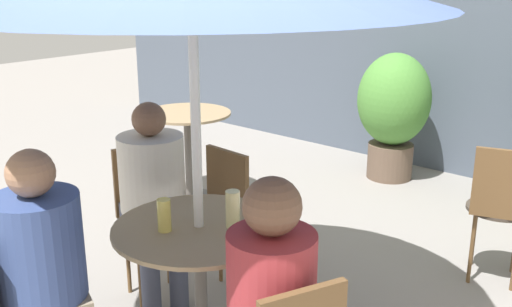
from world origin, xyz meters
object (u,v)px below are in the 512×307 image
Objects in this scene: cafe_table_far at (188,137)px; seated_person_2 at (269,301)px; bistro_chair_3 at (238,204)px; seated_person_0 at (154,188)px; bistro_chair_0 at (147,207)px; beer_glass_0 at (233,209)px; beer_glass_1 at (164,215)px; cafe_table_near at (200,262)px; seated_person_1 at (46,264)px; bistro_chair_4 at (500,202)px; potted_plant_0 at (393,108)px.

seated_person_2 is (2.29, -1.75, 0.18)m from cafe_table_far.
bistro_chair_3 is 0.75× the size of seated_person_0.
bistro_chair_0 is at bearing -90.00° from seated_person_2.
bistro_chair_3 is at bearing -5.75° from seated_person_0.
beer_glass_0 reaches higher than bistro_chair_0.
beer_glass_1 is at bearing -45.63° from cafe_table_far.
seated_person_2 is (1.01, -0.95, 0.18)m from bistro_chair_3.
beer_glass_0 is at bearing 36.31° from cafe_table_near.
seated_person_1 is at bearing -129.50° from bistro_chair_0.
beer_glass_1 is at bearing -77.49° from seated_person_2.
seated_person_0 is at bearing 28.64° from bistro_chair_4.
cafe_table_near is 0.69m from seated_person_2.
beer_glass_0 is (-0.50, 0.35, 0.11)m from seated_person_2.
seated_person_2 is (-0.15, -1.98, 0.18)m from bistro_chair_4.
seated_person_1 is at bearing 48.46° from bistro_chair_4.
seated_person_0 reaches higher than potted_plant_0.
cafe_table_near is 4.59× the size of beer_glass_0.
bistro_chair_3 is 1.00× the size of bistro_chair_4.
bistro_chair_3 is at bearing -110.88° from seated_person_2.
cafe_table_near is 0.67× the size of seated_person_0.
cafe_table_far is 0.84× the size of bistro_chair_4.
bistro_chair_0 is 5.15× the size of beer_glass_0.
beer_glass_0 is at bearing -95.76° from seated_person_1.
bistro_chair_4 is 2.57m from seated_person_1.
bistro_chair_4 is (2.45, 0.23, 0.00)m from cafe_table_far.
beer_glass_0 is at bearing -37.94° from cafe_table_far.
seated_person_1 is 3.73m from potted_plant_0.
bistro_chair_0 is 0.53m from bistro_chair_3.
cafe_table_far is 0.84× the size of bistro_chair_0.
cafe_table_far is 0.63× the size of seated_person_0.
seated_person_2 reaches higher than bistro_chair_0.
beer_glass_0 is 1.16× the size of beer_glass_1.
seated_person_0 is 6.89× the size of beer_glass_0.
seated_person_1 is (-0.26, -0.62, 0.15)m from cafe_table_near.
cafe_table_far is at bearing 138.22° from cafe_table_near.
seated_person_2 reaches higher than bistro_chair_3.
beer_glass_1 reaches higher than bistro_chair_0.
seated_person_1 reaches higher than beer_glass_1.
seated_person_1 is 0.82m from beer_glass_0.
seated_person_0 reaches higher than bistro_chair_3.
seated_person_1 is (0.13, -1.32, 0.18)m from bistro_chair_3.
cafe_table_near is at bearing -41.78° from cafe_table_far.
seated_person_1 reaches higher than seated_person_2.
bistro_chair_4 is at bearing 65.80° from cafe_table_near.
seated_person_2 is at bearing -34.95° from beer_glass_0.
cafe_table_far is 0.65× the size of potted_plant_0.
seated_person_1 is 0.95m from seated_person_2.
bistro_chair_4 is at bearing 65.34° from beer_glass_1.
potted_plant_0 is (-0.66, 3.08, 0.09)m from cafe_table_near.
seated_person_0 is at bearing -49.71° from cafe_table_far.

